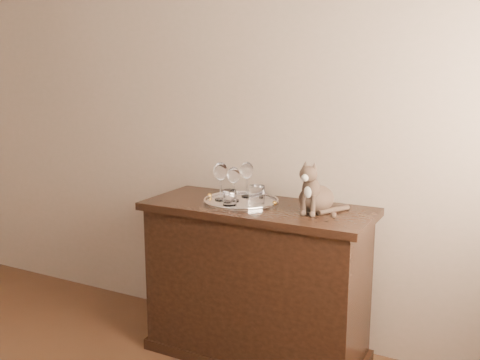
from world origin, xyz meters
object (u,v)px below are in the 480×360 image
at_px(wine_glass_d, 234,184).
at_px(cat, 317,186).
at_px(tray, 241,202).
at_px(tumbler_c, 257,195).
at_px(wine_glass_b, 247,179).
at_px(sideboard, 257,282).
at_px(wine_glass_c, 221,181).
at_px(tumbler_b, 230,198).

distance_m(wine_glass_d, cat, 0.45).
relative_size(tray, wine_glass_d, 2.18).
distance_m(tray, tumbler_c, 0.11).
bearing_deg(wine_glass_d, cat, 3.13).
distance_m(wine_glass_b, tumbler_c, 0.18).
distance_m(sideboard, wine_glass_c, 0.58).
xyz_separation_m(wine_glass_c, tumbler_b, (0.10, -0.08, -0.06)).
xyz_separation_m(wine_glass_d, tumbler_b, (0.03, -0.09, -0.05)).
relative_size(wine_glass_b, tumbler_b, 2.41).
height_order(tray, cat, cat).
bearing_deg(wine_glass_d, wine_glass_c, -173.89).
relative_size(sideboard, tumbler_c, 12.71).
relative_size(tray, cat, 1.52).
bearing_deg(tumbler_c, wine_glass_d, -178.21).
relative_size(wine_glass_d, tumbler_c, 1.95).
height_order(tumbler_b, cat, cat).
bearing_deg(tumbler_b, wine_glass_c, 140.08).
distance_m(tray, tumbler_b, 0.12).
distance_m(wine_glass_c, tumbler_c, 0.22).
distance_m(sideboard, tray, 0.44).
height_order(sideboard, tumbler_b, tumbler_b).
xyz_separation_m(tray, wine_glass_c, (-0.11, -0.03, 0.11)).
xyz_separation_m(wine_glass_d, cat, (0.45, 0.02, 0.03)).
relative_size(tumbler_b, cat, 0.30).
height_order(wine_glass_b, cat, cat).
height_order(tumbler_c, cat, cat).
relative_size(wine_glass_c, cat, 0.77).
relative_size(wine_glass_c, tumbler_c, 2.16).
bearing_deg(sideboard, tumbler_c, 144.98).
bearing_deg(wine_glass_d, tumbler_b, -74.57).
relative_size(sideboard, cat, 4.55).
bearing_deg(cat, wine_glass_d, -172.09).
height_order(sideboard, tumbler_c, tumbler_c).
height_order(wine_glass_c, tumbler_c, wine_glass_c).
bearing_deg(tumbler_c, tumbler_b, -138.27).
bearing_deg(wine_glass_c, wine_glass_b, 55.59).
xyz_separation_m(sideboard, tumbler_c, (-0.01, 0.00, 0.48)).
distance_m(sideboard, cat, 0.64).
xyz_separation_m(wine_glass_c, cat, (0.53, 0.03, 0.02)).
distance_m(tray, wine_glass_d, 0.10).
xyz_separation_m(wine_glass_b, tumbler_b, (0.01, -0.22, -0.06)).
xyz_separation_m(tray, wine_glass_b, (-0.02, 0.11, 0.10)).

